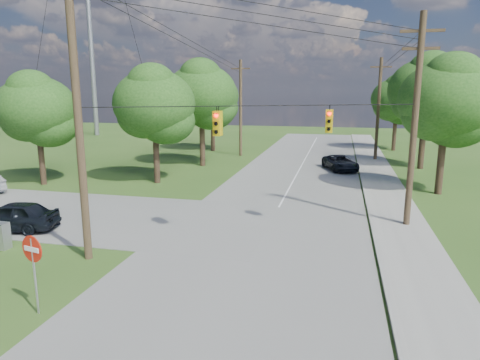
% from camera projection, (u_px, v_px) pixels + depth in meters
% --- Properties ---
extents(ground, '(140.00, 140.00, 0.00)m').
position_uv_depth(ground, '(190.00, 273.00, 16.39)').
color(ground, '#2F531B').
rests_on(ground, ground).
extents(main_road, '(10.00, 100.00, 0.03)m').
position_uv_depth(main_road, '(264.00, 234.00, 20.71)').
color(main_road, gray).
rests_on(main_road, ground).
extents(sidewalk_east, '(2.60, 100.00, 0.12)m').
position_uv_depth(sidewalk_east, '(411.00, 245.00, 19.20)').
color(sidewalk_east, '#A3A199').
rests_on(sidewalk_east, ground).
extents(pole_sw, '(2.00, 0.32, 12.00)m').
position_uv_depth(pole_sw, '(77.00, 107.00, 16.53)').
color(pole_sw, '#4E3B28').
rests_on(pole_sw, ground).
extents(pole_ne, '(2.00, 0.32, 10.50)m').
position_uv_depth(pole_ne, '(415.00, 119.00, 20.91)').
color(pole_ne, '#4E3B28').
rests_on(pole_ne, ground).
extents(pole_north_e, '(2.00, 0.32, 10.00)m').
position_uv_depth(pole_north_e, '(378.00, 109.00, 41.95)').
color(pole_north_e, '#4E3B28').
rests_on(pole_north_e, ground).
extents(pole_north_w, '(2.00, 0.32, 10.00)m').
position_uv_depth(pole_north_w, '(241.00, 107.00, 45.05)').
color(pole_north_w, '#4E3B28').
rests_on(pole_north_w, ground).
extents(power_lines, '(13.93, 29.62, 4.93)m').
position_uv_depth(power_lines, '(277.00, 51.00, 25.19)').
color(power_lines, black).
rests_on(power_lines, ground).
extents(traffic_signals, '(4.91, 3.27, 1.05)m').
position_uv_depth(traffic_signals, '(276.00, 122.00, 18.92)').
color(traffic_signals, gold).
rests_on(traffic_signals, ground).
extents(tree_w_near, '(6.00, 6.00, 8.40)m').
position_uv_depth(tree_w_near, '(154.00, 104.00, 31.27)').
color(tree_w_near, '#453122').
rests_on(tree_w_near, ground).
extents(tree_w_mid, '(6.40, 6.40, 9.22)m').
position_uv_depth(tree_w_mid, '(201.00, 94.00, 38.53)').
color(tree_w_mid, '#453122').
rests_on(tree_w_mid, ground).
extents(tree_w_far, '(6.00, 6.00, 8.73)m').
position_uv_depth(tree_w_far, '(212.00, 96.00, 48.58)').
color(tree_w_far, '#453122').
rests_on(tree_w_far, ground).
extents(tree_e_near, '(6.20, 6.20, 8.81)m').
position_uv_depth(tree_e_near, '(447.00, 100.00, 27.68)').
color(tree_e_near, '#453122').
rests_on(tree_e_near, ground).
extents(tree_e_mid, '(6.60, 6.60, 9.64)m').
position_uv_depth(tree_e_mid, '(427.00, 90.00, 36.96)').
color(tree_e_mid, '#453122').
rests_on(tree_e_mid, ground).
extents(tree_e_far, '(5.80, 5.80, 8.32)m').
position_uv_depth(tree_e_far, '(397.00, 99.00, 48.83)').
color(tree_e_far, '#453122').
rests_on(tree_e_far, ground).
extents(tree_cross_n, '(5.60, 5.60, 7.91)m').
position_uv_depth(tree_cross_n, '(37.00, 108.00, 30.74)').
color(tree_cross_n, '#453122').
rests_on(tree_cross_n, ground).
extents(car_cross_dark, '(4.57, 2.46, 1.48)m').
position_uv_depth(car_cross_dark, '(13.00, 216.00, 21.09)').
color(car_cross_dark, black).
rests_on(car_cross_dark, cross_road).
extents(car_main_north, '(3.61, 5.06, 1.28)m').
position_uv_depth(car_main_north, '(340.00, 163.00, 37.38)').
color(car_main_north, black).
rests_on(car_main_north, main_road).
extents(control_cabinet, '(0.68, 0.51, 1.19)m').
position_uv_depth(control_cabinet, '(1.00, 236.00, 18.77)').
color(control_cabinet, '#94969A').
rests_on(control_cabinet, ground).
extents(do_not_enter_sign, '(0.84, 0.23, 2.56)m').
position_uv_depth(do_not_enter_sign, '(33.00, 258.00, 13.00)').
color(do_not_enter_sign, '#94969A').
rests_on(do_not_enter_sign, ground).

